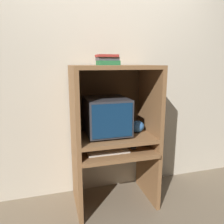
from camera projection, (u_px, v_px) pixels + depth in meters
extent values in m
plane|color=#756651|center=(122.00, 217.00, 2.12)|extent=(12.00, 12.00, 0.00)
cube|color=beige|center=(105.00, 79.00, 2.42)|extent=(6.00, 0.06, 2.60)
cube|color=brown|center=(77.00, 180.00, 2.22)|extent=(0.04, 0.56, 0.62)
cube|color=brown|center=(148.00, 170.00, 2.42)|extent=(0.04, 0.56, 0.62)
cube|color=brown|center=(117.00, 153.00, 2.15)|extent=(0.74, 0.40, 0.04)
cube|color=brown|center=(76.00, 145.00, 2.13)|extent=(0.04, 0.56, 0.13)
cube|color=brown|center=(149.00, 137.00, 2.34)|extent=(0.04, 0.56, 0.13)
cube|color=brown|center=(114.00, 136.00, 2.23)|extent=(0.74, 0.56, 0.04)
cube|color=brown|center=(74.00, 103.00, 2.04)|extent=(0.04, 0.56, 0.69)
cube|color=brown|center=(150.00, 99.00, 2.25)|extent=(0.04, 0.56, 0.69)
cube|color=brown|center=(114.00, 67.00, 2.07)|extent=(0.74, 0.56, 0.04)
cube|color=#48321E|center=(107.00, 97.00, 2.40)|extent=(0.74, 0.01, 0.69)
cylinder|color=#333338|center=(107.00, 133.00, 2.24)|extent=(0.23, 0.23, 0.02)
cube|color=#333338|center=(106.00, 115.00, 2.19)|extent=(0.42, 0.44, 0.35)
cube|color=navy|center=(113.00, 121.00, 1.99)|extent=(0.38, 0.01, 0.32)
cube|color=beige|center=(108.00, 151.00, 2.12)|extent=(0.41, 0.16, 0.02)
cube|color=silver|center=(108.00, 150.00, 2.12)|extent=(0.37, 0.13, 0.01)
ellipsoid|color=#28282B|center=(134.00, 148.00, 2.19)|extent=(0.07, 0.05, 0.03)
ellipsoid|color=#336BB7|center=(137.00, 127.00, 2.29)|extent=(0.15, 0.11, 0.12)
cube|color=#236638|center=(108.00, 63.00, 2.08)|extent=(0.21, 0.15, 0.04)
cube|color=#4C4C51|center=(107.00, 59.00, 2.08)|extent=(0.20, 0.15, 0.03)
cube|color=maroon|center=(107.00, 56.00, 2.07)|extent=(0.20, 0.17, 0.02)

